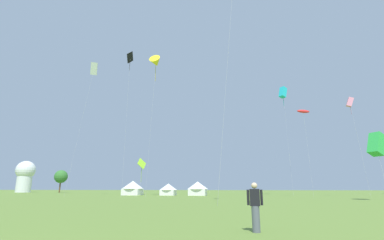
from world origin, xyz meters
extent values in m
ellipsoid|color=red|center=(18.52, 51.64, 16.00)|extent=(2.91, 2.12, 0.94)
cylinder|color=#B2B2B7|center=(18.51, 50.71, 8.00)|extent=(0.04, 1.89, 16.00)
cylinder|color=#B2B2B7|center=(5.04, 22.97, 11.52)|extent=(2.12, 1.01, 23.04)
cube|color=#1EB7CC|center=(16.32, 59.97, 22.87)|extent=(2.13, 2.06, 2.62)
cylinder|color=teal|center=(16.32, 59.97, 20.91)|extent=(0.08, 0.08, 2.59)
cylinder|color=#B2B2B7|center=(16.41, 58.98, 11.43)|extent=(0.19, 1.99, 22.87)
cube|color=black|center=(-14.32, 43.67, 26.33)|extent=(0.87, 2.67, 2.58)
cylinder|color=black|center=(-14.32, 43.67, 24.62)|extent=(0.08, 0.08, 2.07)
cylinder|color=#B2B2B7|center=(-14.25, 43.35, 13.16)|extent=(0.16, 0.66, 26.33)
cone|color=yellow|center=(-9.82, 46.07, 26.04)|extent=(2.41, 2.92, 2.90)
cylinder|color=#A79518|center=(-9.82, 46.07, 23.72)|extent=(0.07, 0.07, 3.46)
cylinder|color=#B2B2B7|center=(-10.13, 45.31, 13.02)|extent=(0.64, 1.54, 26.04)
cube|color=green|center=(23.56, 35.63, 7.02)|extent=(2.74, 2.52, 3.14)
cylinder|color=#B2B2B7|center=(23.47, 34.97, 3.51)|extent=(0.19, 1.32, 7.02)
cube|color=#99DB2D|center=(-15.98, 57.30, 6.88)|extent=(1.18, 2.58, 2.62)
cylinder|color=olive|center=(-15.98, 57.30, 4.46)|extent=(0.08, 0.08, 3.43)
cylinder|color=#B2B2B7|center=(-16.00, 57.03, 3.44)|extent=(0.06, 0.56, 6.88)
cube|color=pink|center=(27.17, 51.88, 17.48)|extent=(1.55, 1.06, 1.93)
cylinder|color=#A9627C|center=(27.17, 51.88, 16.02)|extent=(0.06, 0.06, 1.95)
cylinder|color=#B2B2B7|center=(27.42, 50.87, 8.74)|extent=(0.52, 2.05, 17.48)
cube|color=white|center=(-24.39, 48.11, 26.67)|extent=(2.25, 2.64, 2.97)
cylinder|color=#B2B2B7|center=(-25.61, 46.96, 13.33)|extent=(2.48, 2.33, 26.67)
cylinder|color=#565B66|center=(6.70, 6.93, 0.45)|extent=(0.28, 0.28, 0.90)
cube|color=black|center=(6.70, 6.93, 1.20)|extent=(0.37, 0.24, 0.60)
sphere|color=beige|center=(6.70, 6.93, 1.62)|extent=(0.22, 0.22, 0.22)
cylinder|color=black|center=(6.46, 6.93, 1.20)|extent=(0.09, 0.09, 0.55)
cylinder|color=black|center=(6.94, 6.93, 1.20)|extent=(0.09, 0.09, 0.55)
cube|color=white|center=(-17.01, 55.15, 0.69)|extent=(3.67, 3.67, 1.38)
cone|color=white|center=(-17.01, 55.15, 2.18)|extent=(4.59, 4.59, 1.61)
cube|color=white|center=(-9.11, 55.15, 0.56)|extent=(2.97, 2.97, 1.11)
cone|color=white|center=(-9.11, 55.15, 1.76)|extent=(3.72, 3.72, 1.30)
cube|color=white|center=(-2.85, 55.15, 0.65)|extent=(3.46, 3.46, 1.30)
cone|color=white|center=(-2.85, 55.15, 2.06)|extent=(4.33, 4.33, 1.51)
cylinder|color=white|center=(-68.46, 84.45, 3.00)|extent=(4.80, 4.80, 6.00)
sphere|color=white|center=(-68.46, 84.45, 7.60)|extent=(6.40, 6.40, 6.40)
cylinder|color=brown|center=(-52.73, 81.85, 1.84)|extent=(0.44, 0.44, 3.69)
sphere|color=#33702D|center=(-52.73, 81.85, 5.17)|extent=(4.22, 4.22, 4.22)
camera|label=1|loc=(6.27, -3.88, 1.54)|focal=26.29mm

